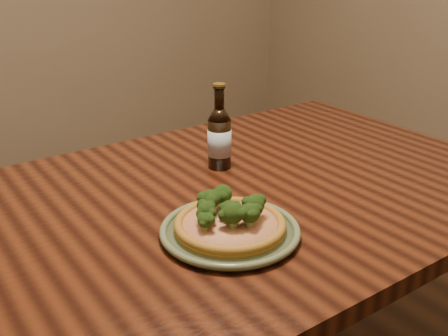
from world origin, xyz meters
TOP-DOWN VIEW (x-y plane):
  - table at (0.00, 0.10)m, footprint 1.60×0.90m
  - plate at (-0.03, -0.06)m, footprint 0.27×0.27m
  - pizza at (-0.03, -0.06)m, footprint 0.22×0.22m
  - beer_bottle at (0.15, 0.23)m, footprint 0.06×0.06m

SIDE VIEW (x-z plane):
  - table at x=0.00m, z-range 0.28..1.03m
  - plate at x=-0.03m, z-range 0.75..0.77m
  - pizza at x=-0.03m, z-range 0.75..0.81m
  - beer_bottle at x=0.15m, z-range 0.72..0.94m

